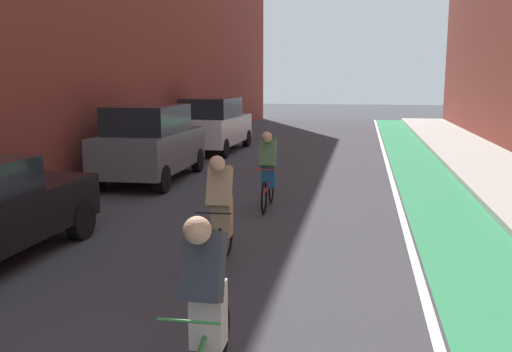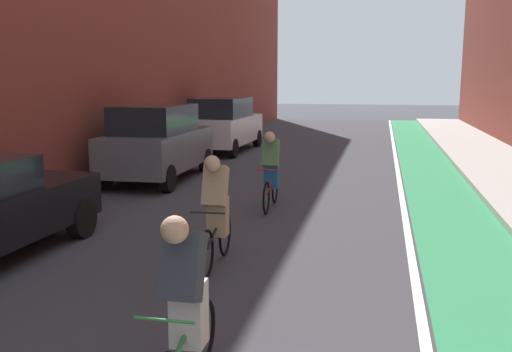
% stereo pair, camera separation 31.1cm
% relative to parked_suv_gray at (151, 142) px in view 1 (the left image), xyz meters
% --- Properties ---
extents(ground_plane, '(97.52, 97.52, 0.00)m').
position_rel_parked_suv_gray_xyz_m(ground_plane, '(3.44, 0.31, -1.01)').
color(ground_plane, '#38383D').
extents(bike_lane_paint, '(1.60, 44.33, 0.00)m').
position_rel_parked_suv_gray_xyz_m(bike_lane_paint, '(7.13, 2.31, -1.01)').
color(bike_lane_paint, '#2D8451').
rests_on(bike_lane_paint, ground).
extents(lane_divider_stripe, '(0.12, 44.33, 0.00)m').
position_rel_parked_suv_gray_xyz_m(lane_divider_stripe, '(6.23, 2.31, -1.01)').
color(lane_divider_stripe, white).
rests_on(lane_divider_stripe, ground).
extents(sidewalk_right, '(2.63, 44.33, 0.14)m').
position_rel_parked_suv_gray_xyz_m(sidewalk_right, '(9.24, 2.31, -0.94)').
color(sidewalk_right, '#A8A59E').
rests_on(sidewalk_right, ground).
extents(parked_suv_gray, '(1.94, 4.33, 1.98)m').
position_rel_parked_suv_gray_xyz_m(parked_suv_gray, '(0.00, 0.00, 0.00)').
color(parked_suv_gray, '#595B60').
rests_on(parked_suv_gray, ground).
extents(parked_suv_white, '(2.03, 4.59, 1.98)m').
position_rel_parked_suv_gray_xyz_m(parked_suv_white, '(-0.00, 6.23, 0.00)').
color(parked_suv_white, silver).
rests_on(parked_suv_white, ground).
extents(cyclist_mid, '(0.48, 1.67, 1.59)m').
position_rel_parked_suv_gray_xyz_m(cyclist_mid, '(4.19, -9.57, -0.21)').
color(cyclist_mid, black).
rests_on(cyclist_mid, ground).
extents(cyclist_trailing, '(0.48, 1.72, 1.61)m').
position_rel_parked_suv_gray_xyz_m(cyclist_trailing, '(3.50, -6.34, -0.17)').
color(cyclist_trailing, black).
rests_on(cyclist_trailing, ground).
extents(cyclist_far, '(0.48, 1.70, 1.61)m').
position_rel_parked_suv_gray_xyz_m(cyclist_far, '(3.54, -2.59, -0.21)').
color(cyclist_far, black).
rests_on(cyclist_far, ground).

